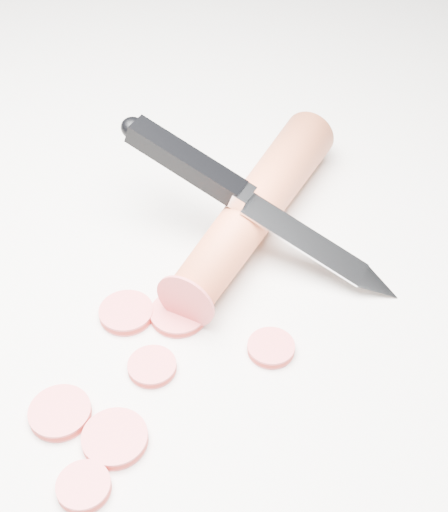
{
  "coord_description": "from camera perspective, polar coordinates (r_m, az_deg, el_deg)",
  "views": [
    {
      "loc": [
        0.05,
        -0.3,
        0.36
      ],
      "look_at": [
        0.03,
        0.05,
        0.02
      ],
      "focal_mm": 50.0,
      "sensor_mm": 36.0,
      "label": 1
    }
  ],
  "objects": [
    {
      "name": "carrot_slice_3",
      "position": [
        0.45,
        -5.77,
        -8.8
      ],
      "size": [
        0.03,
        0.03,
        0.01
      ],
      "primitive_type": "cylinder",
      "color": "#D24B4D",
      "rests_on": "ground"
    },
    {
      "name": "carrot_slice_2",
      "position": [
        0.48,
        -7.82,
        -4.52
      ],
      "size": [
        0.04,
        0.04,
        0.01
      ],
      "primitive_type": "cylinder",
      "color": "#D24B4D",
      "rests_on": "ground"
    },
    {
      "name": "kitchen_knife",
      "position": [
        0.49,
        2.77,
        4.21
      ],
      "size": [
        0.21,
        0.11,
        0.08
      ],
      "primitive_type": null,
      "color": "silver",
      "rests_on": "ground"
    },
    {
      "name": "carrot_slice_5",
      "position": [
        0.47,
        -3.65,
        -4.65
      ],
      "size": [
        0.04,
        0.04,
        0.01
      ],
      "primitive_type": "cylinder",
      "color": "#D24B4D",
      "rests_on": "ground"
    },
    {
      "name": "carrot",
      "position": [
        0.52,
        2.55,
        3.94
      ],
      "size": [
        0.12,
        0.21,
        0.04
      ],
      "primitive_type": "cylinder",
      "rotation": [
        1.57,
        0.0,
        -0.41
      ],
      "color": "#D65831",
      "rests_on": "ground"
    },
    {
      "name": "carrot_slice_6",
      "position": [
        0.41,
        -11.16,
        -17.67
      ],
      "size": [
        0.03,
        0.03,
        0.01
      ],
      "primitive_type": "cylinder",
      "color": "#D24B4D",
      "rests_on": "ground"
    },
    {
      "name": "carrot_slice_4",
      "position": [
        0.45,
        3.78,
        -7.34
      ],
      "size": [
        0.03,
        0.03,
        0.01
      ],
      "primitive_type": "cylinder",
      "color": "#D24B4D",
      "rests_on": "ground"
    },
    {
      "name": "carrot_slice_0",
      "position": [
        0.42,
        -8.72,
        -14.23
      ],
      "size": [
        0.04,
        0.04,
        0.01
      ],
      "primitive_type": "cylinder",
      "color": "#D24B4D",
      "rests_on": "ground"
    },
    {
      "name": "ground",
      "position": [
        0.47,
        -3.55,
        -5.31
      ],
      "size": [
        2.4,
        2.4,
        0.0
      ],
      "primitive_type": "plane",
      "color": "beige",
      "rests_on": "ground"
    },
    {
      "name": "carrot_slice_1",
      "position": [
        0.44,
        -12.98,
        -12.13
      ],
      "size": [
        0.04,
        0.04,
        0.01
      ],
      "primitive_type": "cylinder",
      "color": "#D24B4D",
      "rests_on": "ground"
    }
  ]
}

